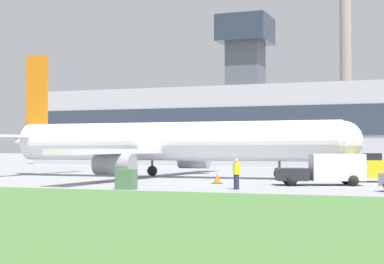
% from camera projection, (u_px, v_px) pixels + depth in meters
% --- Properties ---
extents(ground_plane, '(400.00, 400.00, 0.00)m').
position_uv_depth(ground_plane, '(220.00, 178.00, 53.16)').
color(ground_plane, gray).
extents(terminal_building, '(81.29, 10.85, 21.26)m').
position_uv_depth(terminal_building, '(302.00, 123.00, 88.58)').
color(terminal_building, '#B2B2B7').
rests_on(terminal_building, ground_plane).
extents(smokestack_left, '(2.33, 2.33, 41.63)m').
position_uv_depth(smokestack_left, '(346.00, 43.00, 112.79)').
color(smokestack_left, gray).
rests_on(smokestack_left, ground_plane).
extents(airplane, '(31.16, 30.40, 10.85)m').
position_uv_depth(airplane, '(167.00, 142.00, 53.40)').
color(airplane, white).
rests_on(airplane, ground_plane).
extents(pushback_tug, '(3.80, 2.70, 2.07)m').
position_uv_depth(pushback_tug, '(372.00, 169.00, 46.21)').
color(pushback_tug, yellow).
rests_on(pushback_tug, ground_plane).
extents(baggage_truck, '(6.00, 3.90, 2.05)m').
position_uv_depth(baggage_truck, '(326.00, 170.00, 42.14)').
color(baggage_truck, '#232328').
rests_on(baggage_truck, ground_plane).
extents(ground_crew_person, '(0.53, 0.53, 1.82)m').
position_uv_depth(ground_crew_person, '(236.00, 174.00, 37.87)').
color(ground_crew_person, '#23283D').
rests_on(ground_crew_person, ground_plane).
extents(traffic_cone_near_nose, '(0.67, 0.67, 0.72)m').
position_uv_depth(traffic_cone_near_nose, '(217.00, 179.00, 44.30)').
color(traffic_cone_near_nose, black).
rests_on(traffic_cone_near_nose, ground_plane).
extents(utility_cabinet, '(1.11, 0.81, 1.20)m').
position_uv_depth(utility_cabinet, '(126.00, 179.00, 37.92)').
color(utility_cabinet, '#4C724C').
rests_on(utility_cabinet, ground_plane).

